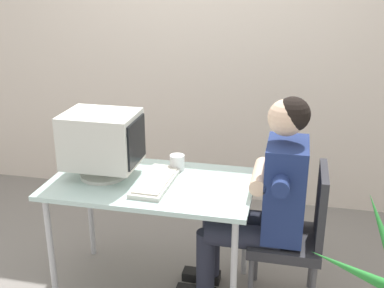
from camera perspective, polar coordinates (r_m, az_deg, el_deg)
name	(u,v)px	position (r m, az deg, el deg)	size (l,w,h in m)	color
ground_plane	(155,287)	(3.16, -4.46, -16.57)	(12.00, 12.00, 0.00)	gray
wall_back	(239,21)	(3.86, 5.59, 14.37)	(8.00, 0.10, 3.00)	beige
desk	(152,192)	(2.81, -4.82, -5.69)	(1.18, 0.66, 0.73)	#B7B7BC
crt_monitor	(102,140)	(2.81, -10.63, 0.43)	(0.43, 0.33, 0.39)	silver
keyboard	(156,181)	(2.75, -4.27, -4.41)	(0.20, 0.45, 0.03)	silver
office_chair	(297,231)	(2.83, 12.38, -10.10)	(0.40, 0.40, 0.87)	#4C4C51
person_seated	(264,197)	(2.74, 8.59, -6.27)	(0.72, 0.55, 1.26)	navy
desk_mug	(177,162)	(2.92, -1.76, -2.18)	(0.09, 0.10, 0.09)	white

